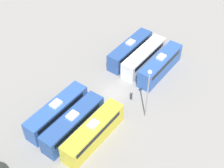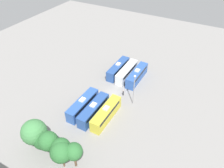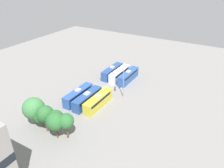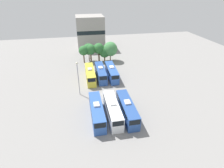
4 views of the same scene
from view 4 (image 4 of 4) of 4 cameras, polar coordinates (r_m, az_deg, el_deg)
The scene contains 16 objects.
ground_plane at distance 46.34m, azimuth -2.10°, elevation -3.19°, with size 124.78×124.78×0.00m, color gray.
bus_0 at distance 37.62m, azimuth -4.97°, elevation -8.67°, with size 2.52×10.97×3.61m.
bus_1 at distance 37.90m, azimuth 0.17°, elevation -8.21°, with size 2.52×10.97×3.61m.
bus_2 at distance 38.29m, azimuth 4.92°, elevation -7.90°, with size 2.52×10.97×3.61m.
bus_3 at distance 53.09m, azimuth -7.14°, elevation 3.28°, with size 2.52×10.97×3.61m.
bus_4 at distance 53.80m, azimuth -3.72°, elevation 3.82°, with size 2.52×10.97×3.61m.
bus_5 at distance 54.03m, azimuth -0.13°, elevation 4.00°, with size 2.52×10.97×3.61m.
worker_person at distance 45.03m, azimuth -5.67°, elevation -3.26°, with size 0.36×0.36×1.62m.
light_pole at distance 43.90m, azimuth -11.08°, elevation 3.33°, with size 0.60×0.60×9.11m.
tree_0 at distance 64.94m, azimuth -9.31°, elevation 10.68°, with size 3.46×3.46×6.34m.
tree_1 at distance 66.16m, azimuth -7.64°, elevation 11.21°, with size 4.19×4.19×6.73m.
tree_2 at distance 65.53m, azimuth -7.03°, elevation 11.09°, with size 3.81×3.81×6.60m.
tree_3 at distance 65.81m, azimuth -4.37°, elevation 11.43°, with size 3.94×3.94×6.82m.
tree_4 at distance 66.06m, azimuth -2.45°, elevation 10.34°, with size 4.06×4.06×5.50m.
tree_5 at distance 66.01m, azimuth -0.56°, elevation 11.35°, with size 5.30×5.30×7.20m.
depot_building at distance 82.86m, azimuth -7.10°, elevation 16.59°, with size 11.98×10.79×13.80m.
Camera 4 is at (-5.83, -38.68, 24.84)m, focal length 28.00 mm.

